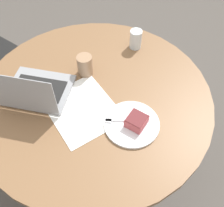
{
  "coord_description": "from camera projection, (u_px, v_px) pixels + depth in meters",
  "views": [
    {
      "loc": [
        -0.58,
        0.54,
        1.68
      ],
      "look_at": [
        -0.12,
        0.01,
        0.76
      ],
      "focal_mm": 42.0,
      "sensor_mm": 36.0,
      "label": 1
    }
  ],
  "objects": [
    {
      "name": "laptop",
      "position": [
        35.0,
        91.0,
        1.21
      ],
      "size": [
        0.38,
        0.36,
        0.23
      ],
      "rotation": [
        0.0,
        0.0,
        3.64
      ],
      "color": "gray",
      "rests_on": "dining_table"
    },
    {
      "name": "ground_plane",
      "position": [
        100.0,
        160.0,
        1.81
      ],
      "size": [
        12.0,
        12.0,
        0.0
      ],
      "primitive_type": "plane",
      "color": "#4C4742"
    },
    {
      "name": "coffee_glass",
      "position": [
        85.0,
        65.0,
        1.29
      ],
      "size": [
        0.08,
        0.08,
        0.11
      ],
      "color": "#997556",
      "rests_on": "dining_table"
    },
    {
      "name": "water_glass",
      "position": [
        136.0,
        39.0,
        1.41
      ],
      "size": [
        0.06,
        0.06,
        0.1
      ],
      "color": "silver",
      "rests_on": "dining_table"
    },
    {
      "name": "fork",
      "position": [
        121.0,
        120.0,
        1.13
      ],
      "size": [
        0.15,
        0.12,
        0.0
      ],
      "rotation": [
        0.0,
        0.0,
        6.97
      ],
      "color": "silver",
      "rests_on": "plate"
    },
    {
      "name": "paper_document",
      "position": [
        82.0,
        109.0,
        1.19
      ],
      "size": [
        0.39,
        0.36,
        0.0
      ],
      "rotation": [
        0.0,
        0.0,
        -0.29
      ],
      "color": "white",
      "rests_on": "dining_table"
    },
    {
      "name": "dining_table",
      "position": [
        95.0,
        109.0,
        1.34
      ],
      "size": [
        1.12,
        1.12,
        0.72
      ],
      "color": "brown",
      "rests_on": "ground_plane"
    },
    {
      "name": "cake_slice",
      "position": [
        137.0,
        121.0,
        1.11
      ],
      "size": [
        0.09,
        0.09,
        0.05
      ],
      "rotation": [
        0.0,
        0.0,
        4.85
      ],
      "color": "#B74C51",
      "rests_on": "plate"
    },
    {
      "name": "plate",
      "position": [
        132.0,
        124.0,
        1.13
      ],
      "size": [
        0.24,
        0.24,
        0.01
      ],
      "color": "silver",
      "rests_on": "dining_table"
    }
  ]
}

